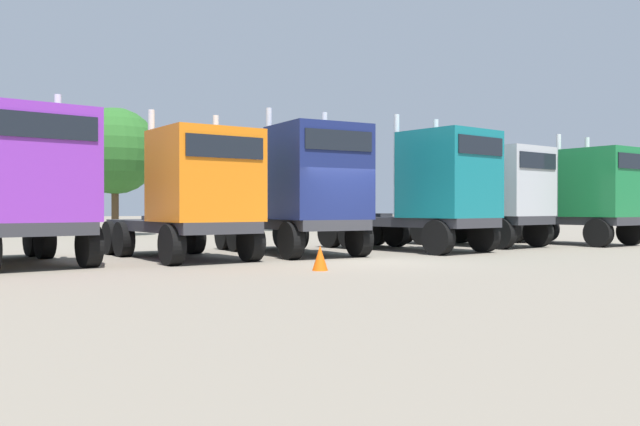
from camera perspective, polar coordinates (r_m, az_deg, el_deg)
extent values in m
plane|color=gray|center=(17.65, 3.82, -4.16)|extent=(200.00, 200.00, 0.00)
cube|color=#333338|center=(18.55, -24.60, -1.07)|extent=(2.94, 6.04, 0.30)
cube|color=purple|center=(16.92, -23.21, 3.78)|extent=(2.69, 2.67, 2.64)
cube|color=black|center=(15.83, -22.05, 6.90)|extent=(2.09, 0.31, 0.55)
cylinder|color=silver|center=(18.48, -21.46, 4.43)|extent=(0.20, 0.20, 3.24)
cylinder|color=#333338|center=(19.79, -25.49, -0.37)|extent=(1.23, 1.23, 0.12)
cylinder|color=black|center=(16.77, -19.11, -2.64)|extent=(0.48, 1.08, 1.04)
cylinder|color=black|center=(20.10, -22.44, -2.15)|extent=(0.48, 1.08, 1.04)
cylinder|color=black|center=(21.16, -23.27, -2.02)|extent=(0.48, 1.08, 1.04)
cube|color=#333338|center=(19.21, -12.05, -1.07)|extent=(2.59, 6.00, 0.30)
cube|color=orange|center=(17.60, -9.79, 3.15)|extent=(2.55, 2.46, 2.38)
cube|color=black|center=(16.59, -8.06, 5.62)|extent=(2.10, 0.18, 0.55)
cylinder|color=silver|center=(19.20, -8.88, 3.83)|extent=(0.19, 0.19, 2.98)
cylinder|color=silver|center=(18.44, -14.20, 3.96)|extent=(0.19, 0.19, 2.98)
cylinder|color=#333338|center=(20.40, -13.46, -0.40)|extent=(1.17, 1.17, 0.12)
cylinder|color=black|center=(17.70, -5.93, -2.51)|extent=(0.42, 1.03, 1.01)
cylinder|color=black|center=(16.74, -12.54, -2.69)|extent=(0.42, 1.03, 1.01)
cylinder|color=black|center=(20.89, -10.69, -2.06)|extent=(0.42, 1.03, 1.01)
cylinder|color=black|center=(20.08, -16.43, -2.17)|extent=(0.42, 1.03, 1.01)
cylinder|color=black|center=(21.89, -11.88, -1.95)|extent=(0.42, 1.03, 1.01)
cylinder|color=black|center=(21.13, -17.38, -2.05)|extent=(0.42, 1.03, 1.01)
cube|color=#333338|center=(20.82, -2.75, -0.88)|extent=(2.39, 6.23, 0.30)
cube|color=navy|center=(19.13, -0.15, 3.49)|extent=(2.47, 2.37, 2.69)
cube|color=black|center=(18.19, 1.65, 6.23)|extent=(2.10, 0.10, 0.55)
cylinder|color=silver|center=(20.74, 0.39, 4.08)|extent=(0.19, 0.19, 3.29)
cylinder|color=silver|center=(19.87, -4.39, 4.24)|extent=(0.19, 0.19, 3.29)
cylinder|color=#333338|center=(22.04, -4.33, -0.26)|extent=(1.13, 1.13, 0.12)
cylinder|color=black|center=(19.31, 3.35, -2.22)|extent=(0.38, 1.05, 1.04)
cylinder|color=black|center=(18.21, -2.49, -2.38)|extent=(0.38, 1.05, 1.04)
cylinder|color=black|center=(22.65, -1.94, -1.83)|extent=(0.38, 1.05, 1.04)
cylinder|color=black|center=(21.73, -7.10, -1.93)|extent=(0.38, 1.05, 1.04)
cylinder|color=black|center=(23.63, -3.17, -1.73)|extent=(0.38, 1.05, 1.04)
cylinder|color=black|center=(22.75, -8.15, -1.82)|extent=(0.38, 1.05, 1.04)
cube|color=#333338|center=(22.56, 7.28, -0.74)|extent=(3.07, 6.40, 0.30)
cube|color=#14727A|center=(21.34, 10.95, 3.23)|extent=(2.73, 2.73, 2.71)
cube|color=black|center=(20.64, 13.59, 5.62)|extent=(2.08, 0.35, 0.55)
cylinder|color=silver|center=(22.95, 9.86, 3.78)|extent=(0.20, 0.20, 3.31)
cylinder|color=silver|center=(21.55, 6.55, 4.01)|extent=(0.20, 0.20, 3.31)
cylinder|color=#333338|center=(23.50, 4.88, -0.17)|extent=(1.25, 1.25, 0.12)
cylinder|color=black|center=(21.89, 13.80, -1.90)|extent=(0.50, 1.09, 1.05)
cylinder|color=black|center=(20.17, 10.06, -2.09)|extent=(0.50, 1.09, 1.05)
cylinder|color=black|center=(24.38, 6.53, -1.65)|extent=(0.50, 1.09, 1.05)
cylinder|color=black|center=(22.85, 2.70, -1.79)|extent=(0.50, 1.09, 1.05)
cylinder|color=black|center=(25.16, 4.73, -1.58)|extent=(0.50, 1.09, 1.05)
cylinder|color=black|center=(23.68, 0.91, -1.71)|extent=(0.50, 1.09, 1.05)
cube|color=#333338|center=(25.76, 12.66, -0.53)|extent=(2.93, 6.08, 0.30)
cube|color=#B7BABF|center=(24.71, 15.84, 2.58)|extent=(2.68, 2.62, 2.43)
cube|color=black|center=(24.08, 18.14, 4.27)|extent=(2.09, 0.31, 0.55)
cylinder|color=silver|center=(26.27, 14.72, 3.11)|extent=(0.20, 0.20, 3.03)
cylinder|color=silver|center=(24.77, 12.08, 3.28)|extent=(0.20, 0.20, 3.03)
cylinder|color=#333338|center=(26.59, 10.50, -0.05)|extent=(1.23, 1.23, 0.12)
cylinder|color=black|center=(25.35, 18.13, -1.56)|extent=(0.49, 1.12, 1.08)
cylinder|color=black|center=(23.55, 15.18, -1.70)|extent=(0.49, 1.12, 1.08)
cylinder|color=black|center=(27.46, 11.95, -1.39)|extent=(0.49, 1.12, 1.08)
cylinder|color=black|center=(25.81, 8.83, -1.50)|extent=(0.49, 1.12, 1.08)
cylinder|color=black|center=(28.18, 10.22, -1.34)|extent=(0.49, 1.12, 1.08)
cylinder|color=black|center=(26.56, 7.09, -1.45)|extent=(0.49, 1.12, 1.08)
cube|color=#333338|center=(28.06, 19.84, -0.57)|extent=(2.71, 6.16, 0.30)
cube|color=#197238|center=(27.08, 23.09, 2.38)|extent=(2.59, 2.49, 2.53)
cube|color=black|center=(26.54, 25.26, 4.02)|extent=(2.10, 0.22, 0.55)
cylinder|color=silver|center=(28.58, 21.84, 2.88)|extent=(0.19, 0.19, 3.13)
cylinder|color=silver|center=(26.99, 19.69, 3.04)|extent=(0.19, 0.19, 3.13)
cylinder|color=#333338|center=(28.82, 17.67, -0.12)|extent=(1.19, 1.19, 0.12)
cylinder|color=black|center=(27.81, 25.03, -1.45)|extent=(0.44, 1.06, 1.03)
cylinder|color=black|center=(25.91, 22.68, -1.58)|extent=(0.44, 1.06, 1.03)
cylinder|color=black|center=(29.77, 18.80, -1.31)|extent=(0.44, 1.06, 1.03)
cylinder|color=black|center=(28.00, 16.21, -1.42)|extent=(0.44, 1.06, 1.03)
cylinder|color=black|center=(30.42, 17.10, -1.27)|extent=(0.44, 1.06, 1.03)
cylinder|color=black|center=(28.69, 14.47, -1.37)|extent=(0.44, 1.06, 1.03)
cone|color=#F2590C|center=(15.09, 0.01, -3.87)|extent=(0.36, 0.36, 0.57)
cylinder|color=#4C3823|center=(35.16, -17.09, 0.19)|extent=(0.36, 0.36, 2.54)
sphere|color=#286023|center=(35.28, -17.11, 5.09)|extent=(4.35, 4.35, 4.35)
cylinder|color=#4C3823|center=(40.69, -1.98, 0.17)|extent=(0.36, 0.36, 2.44)
sphere|color=#286023|center=(40.78, -1.98, 4.12)|extent=(3.99, 3.99, 3.99)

